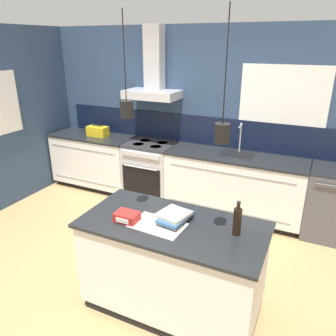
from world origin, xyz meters
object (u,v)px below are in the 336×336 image
red_supply_box (127,217)px  bottle_on_island (237,221)px  yellow_toolbox (98,131)px  oven_range (151,171)px  book_stack (175,217)px  dishwasher (330,203)px

red_supply_box → bottle_on_island: bearing=12.7°
yellow_toolbox → bottle_on_island: bearing=-34.6°
oven_range → bottle_on_island: bottle_on_island is taller
oven_range → bottle_on_island: size_ratio=3.10×
oven_range → yellow_toolbox: (-0.98, 0.00, 0.54)m
bottle_on_island → book_stack: 0.54m
book_stack → red_supply_box: bearing=-155.4°
dishwasher → book_stack: size_ratio=2.58×
book_stack → red_supply_box: 0.41m
yellow_toolbox → red_supply_box: bearing=-48.5°
book_stack → red_supply_box: book_stack is taller
dishwasher → bottle_on_island: bearing=-111.3°
yellow_toolbox → dishwasher: bearing=-0.0°
bottle_on_island → yellow_toolbox: 3.41m
book_stack → red_supply_box: size_ratio=1.73×
oven_range → yellow_toolbox: bearing=179.7°
red_supply_box → dishwasher: bearing=52.1°
yellow_toolbox → oven_range: bearing=-0.3°
dishwasher → yellow_toolbox: size_ratio=2.68×
dishwasher → red_supply_box: bearing=-127.9°
bottle_on_island → yellow_toolbox: bottle_on_island is taller
oven_range → red_supply_box: size_ratio=4.47×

